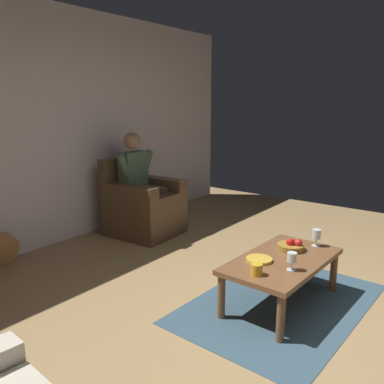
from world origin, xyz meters
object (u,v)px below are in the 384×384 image
(coffee_table, at_px, (282,265))
(candle_jar, at_px, (256,269))
(armchair, at_px, (142,207))
(decorative_dish, at_px, (259,260))
(wine_glass_far, at_px, (292,258))
(fruit_bowl, at_px, (291,246))
(person_seated, at_px, (141,179))
(wine_glass_near, at_px, (316,235))

(coffee_table, bearing_deg, candle_jar, -2.52)
(armchair, height_order, decorative_dish, armchair)
(decorative_dish, relative_size, candle_jar, 2.38)
(decorative_dish, height_order, candle_jar, candle_jar)
(candle_jar, bearing_deg, decorative_dish, -156.26)
(armchair, relative_size, coffee_table, 0.86)
(armchair, height_order, wine_glass_far, armchair)
(armchair, bearing_deg, coffee_table, 70.14)
(coffee_table, bearing_deg, fruit_bowl, -173.68)
(armchair, height_order, person_seated, person_seated)
(wine_glass_near, xyz_separation_m, fruit_bowl, (0.22, -0.13, -0.06))
(armchair, bearing_deg, candle_jar, 60.65)
(person_seated, distance_m, wine_glass_far, 2.50)
(person_seated, height_order, decorative_dish, person_seated)
(wine_glass_far, height_order, candle_jar, wine_glass_far)
(armchair, bearing_deg, decorative_dish, 65.18)
(wine_glass_near, xyz_separation_m, decorative_dish, (0.61, -0.23, -0.09))
(wine_glass_far, relative_size, decorative_dish, 0.68)
(coffee_table, distance_m, wine_glass_far, 0.27)
(wine_glass_far, distance_m, candle_jar, 0.29)
(armchair, distance_m, fruit_bowl, 2.20)
(wine_glass_near, bearing_deg, coffee_table, -13.55)
(coffee_table, relative_size, candle_jar, 12.70)
(coffee_table, xyz_separation_m, wine_glass_far, (0.17, 0.15, 0.15))
(wine_glass_far, relative_size, fruit_bowl, 0.62)
(fruit_bowl, bearing_deg, person_seated, -100.62)
(person_seated, height_order, wine_glass_near, person_seated)
(fruit_bowl, relative_size, decorative_dish, 1.10)
(armchair, relative_size, person_seated, 0.76)
(wine_glass_far, relative_size, candle_jar, 1.61)
(coffee_table, distance_m, fruit_bowl, 0.24)
(candle_jar, bearing_deg, person_seated, -115.49)
(wine_glass_far, height_order, fruit_bowl, wine_glass_far)
(person_seated, relative_size, fruit_bowl, 5.58)
(wine_glass_near, distance_m, decorative_dish, 0.66)
(decorative_dish, bearing_deg, fruit_bowl, 165.40)
(armchair, relative_size, fruit_bowl, 4.21)
(wine_glass_near, height_order, candle_jar, wine_glass_near)
(person_seated, relative_size, coffee_table, 1.14)
(wine_glass_far, bearing_deg, candle_jar, -35.89)
(coffee_table, bearing_deg, wine_glass_near, 166.45)
(candle_jar, bearing_deg, coffee_table, 177.48)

